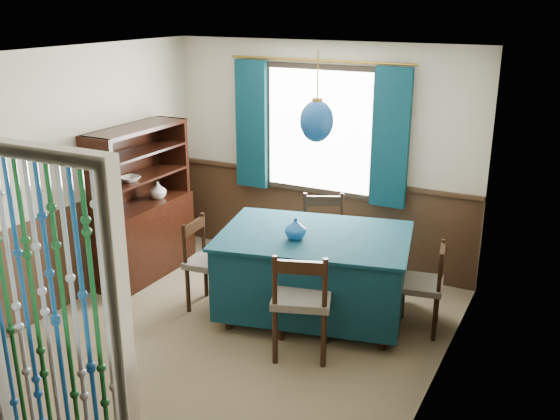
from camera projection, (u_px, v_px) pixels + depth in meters
The scene contains 22 objects.
floor at pixel (229, 338), 5.64m from camera, with size 4.00×4.00×0.00m, color brown.
ceiling at pixel (221, 54), 4.84m from camera, with size 4.00×4.00×0.00m, color silver.
wall_back at pixel (321, 156), 6.92m from camera, with size 3.60×3.60×0.00m, color #BFB59D.
wall_front at pixel (40, 305), 3.55m from camera, with size 3.60×3.60×0.00m, color #BFB59D.
wall_left at pixel (67, 180), 6.01m from camera, with size 4.00×4.00×0.00m, color #BFB59D.
wall_right at pixel (440, 243), 4.46m from camera, with size 4.00×4.00×0.00m, color #BFB59D.
wainscot_back at pixel (319, 220), 7.15m from camera, with size 3.60×3.60×0.00m, color #392415.
wainscot_front at pixel (57, 415), 3.80m from camera, with size 3.60×3.60×0.00m, color #392415.
wainscot_left at pixel (76, 252), 6.25m from camera, with size 4.00×4.00×0.00m, color #392415.
wainscot_right at pixel (430, 335), 4.71m from camera, with size 4.00×4.00×0.00m, color #392415.
window at pixel (320, 131), 6.78m from camera, with size 1.32×0.12×1.42m, color black.
doorway at pixel (52, 332), 3.66m from camera, with size 1.16×0.12×2.18m, color silver, non-canonical shape.
dining_table at pixel (314, 270), 5.88m from camera, with size 1.96×1.55×0.84m.
chair_near at pixel (302, 300), 5.21m from camera, with size 0.61×0.60×0.98m.
chair_far at pixel (323, 238), 6.60m from camera, with size 0.62×0.61×0.95m.
chair_left at pixel (209, 262), 6.08m from camera, with size 0.47×0.48×0.90m.
chair_right at pixel (423, 285), 5.64m from camera, with size 0.47×0.48×0.84m.
sideboard at pixel (142, 225), 6.77m from camera, with size 0.45×1.27×1.66m.
pendant_lamp at pixel (317, 121), 5.43m from camera, with size 0.30×0.30×0.79m.
vase_table at pixel (295, 229), 5.63m from camera, with size 0.18×0.18×0.18m, color navy.
bowl_shelf at pixel (130, 179), 6.38m from camera, with size 0.22×0.22×0.05m, color beige.
vase_sideboard at pixel (158, 189), 6.82m from camera, with size 0.20×0.20×0.21m, color beige.
Camera 1 is at (2.67, -4.21, 2.90)m, focal length 40.00 mm.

